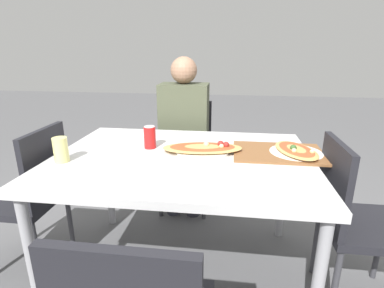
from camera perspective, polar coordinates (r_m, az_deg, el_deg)
The scene contains 11 objects.
ground_plane at distance 1.94m, azimuth -1.68°, elevation -22.91°, with size 14.00×14.00×0.00m, color #59595B.
dining_table at distance 1.59m, azimuth -1.90°, elevation -4.36°, with size 1.34×0.99×0.73m.
chair_far_seated at distance 2.43m, azimuth -1.08°, elevation -0.85°, with size 0.40×0.40×0.86m.
chair_side_left at distance 1.95m, azimuth -28.27°, elevation -8.04°, with size 0.40×0.40×0.86m.
chair_side_right at distance 1.69m, azimuth 28.48°, elevation -11.92°, with size 0.40×0.40×0.86m.
person_seated at distance 2.26m, azimuth -1.53°, elevation 3.43°, with size 0.36×0.25×1.21m.
pizza_main at distance 1.62m, azimuth 2.14°, elevation -0.89°, with size 0.45×0.29×0.06m.
soda_can at distance 1.69m, azimuth -8.03°, elevation 1.30°, with size 0.07×0.07×0.12m.
drink_glass at distance 1.60m, azimuth -23.72°, elevation -1.02°, with size 0.07×0.07×0.12m.
serving_tray at distance 1.66m, azimuth 16.11°, elevation -1.58°, with size 0.47×0.33×0.01m.
pizza_second at distance 1.67m, azimuth 19.21°, elevation -1.31°, with size 0.27×0.36×0.06m.
Camera 1 is at (0.24, -1.45, 1.27)m, focal length 28.00 mm.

